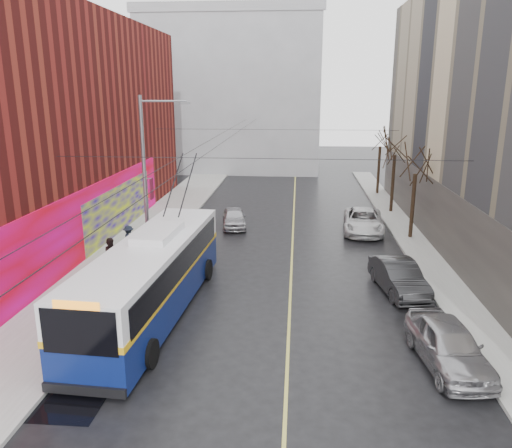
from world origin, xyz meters
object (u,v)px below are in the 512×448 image
at_px(streetlight_pole, 147,177).
at_px(pedestrian_c, 129,239).
at_px(tree_mid, 396,145).
at_px(parked_car_b, 399,277).
at_px(pedestrian_b, 112,255).
at_px(trolleybus, 152,276).
at_px(parked_car_a, 448,345).
at_px(following_car, 234,218).
at_px(tree_near, 416,162).
at_px(tree_far, 381,138).
at_px(parked_car_c, 363,221).
at_px(pedestrian_a, 123,258).

height_order(streetlight_pole, pedestrian_c, streetlight_pole).
relative_size(tree_mid, parked_car_b, 1.46).
distance_m(tree_mid, pedestrian_b, 22.73).
distance_m(trolleybus, parked_car_a, 11.79).
bearing_deg(tree_mid, following_car, -156.47).
bearing_deg(parked_car_a, pedestrian_c, 137.43).
bearing_deg(tree_near, tree_far, 90.00).
bearing_deg(pedestrian_c, parked_car_a, -156.62).
distance_m(parked_car_a, parked_car_c, 16.81).
relative_size(trolleybus, pedestrian_c, 7.93).
distance_m(parked_car_b, pedestrian_c, 14.99).
bearing_deg(parked_car_a, tree_mid, 78.10).
height_order(tree_far, pedestrian_c, tree_far).
height_order(tree_far, following_car, tree_far).
bearing_deg(following_car, tree_mid, 14.64).
bearing_deg(parked_car_c, tree_near, -21.50).
xyz_separation_m(tree_far, parked_car_c, (-2.83, -12.61, -4.38)).
bearing_deg(parked_car_b, parked_car_a, -95.95).
height_order(tree_near, parked_car_c, tree_near).
xyz_separation_m(parked_car_b, following_car, (-9.18, 10.85, -0.08)).
height_order(trolleybus, parked_car_a, trolleybus).
relative_size(streetlight_pole, pedestrian_b, 4.85).
height_order(parked_car_a, parked_car_b, parked_car_a).
bearing_deg(pedestrian_a, pedestrian_c, 10.54).
distance_m(tree_mid, following_car, 13.48).
bearing_deg(parked_car_a, pedestrian_b, 146.06).
bearing_deg(streetlight_pole, pedestrian_b, -128.77).
relative_size(tree_far, parked_car_b, 1.44).
height_order(tree_near, pedestrian_c, tree_near).
height_order(parked_car_b, following_car, parked_car_b).
bearing_deg(tree_far, trolleybus, -116.97).
height_order(parked_car_b, pedestrian_a, pedestrian_a).
relative_size(tree_mid, following_car, 1.70).
bearing_deg(pedestrian_a, parked_car_a, -120.51).
xyz_separation_m(pedestrian_a, pedestrian_b, (-0.64, 0.20, 0.06)).
xyz_separation_m(tree_mid, pedestrian_b, (-16.66, -14.89, -4.18)).
distance_m(following_car, pedestrian_b, 11.05).
height_order(tree_far, trolleybus, tree_far).
bearing_deg(parked_car_c, parked_car_a, -82.55).
bearing_deg(streetlight_pole, following_car, 66.10).
height_order(tree_mid, pedestrian_b, tree_mid).
bearing_deg(pedestrian_a, pedestrian_b, 69.46).
bearing_deg(pedestrian_c, parked_car_b, -137.11).
distance_m(parked_car_b, parked_car_c, 10.31).
bearing_deg(parked_car_c, pedestrian_c, -151.83).
distance_m(streetlight_pole, tree_mid, 19.96).
height_order(streetlight_pole, trolleybus, streetlight_pole).
bearing_deg(pedestrian_b, following_car, -12.19).
bearing_deg(tree_mid, trolleybus, -124.80).
distance_m(parked_car_a, pedestrian_c, 18.28).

